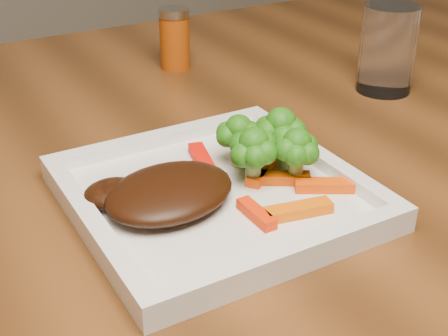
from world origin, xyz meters
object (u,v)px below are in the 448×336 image
drinking_glass (388,49)px  spice_shaker (175,39)px  plate (215,198)px  steak (170,192)px

drinking_glass → spice_shaker: bearing=132.8°
plate → steak: (-0.05, 0.00, 0.02)m
plate → spice_shaker: spice_shaker is taller
spice_shaker → drinking_glass: bearing=-47.2°
steak → drinking_glass: 0.43m
steak → spice_shaker: size_ratio=1.41×
plate → drinking_glass: (0.35, 0.15, 0.05)m
steak → drinking_glass: (0.40, 0.15, 0.03)m
steak → drinking_glass: drinking_glass is taller
plate → spice_shaker: size_ratio=2.93×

